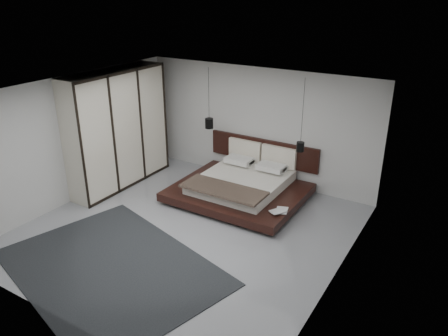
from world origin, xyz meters
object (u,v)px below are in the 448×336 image
Objects in this scene: bed at (242,185)px; pendant_left at (209,123)px; wardrobe at (118,129)px; lattice_screen at (149,117)px; pendant_right at (300,146)px; rug at (111,268)px.

pendant_left is at bearing 158.68° from bed.
lattice_screen is at bearing 100.14° from wardrobe.
wardrobe is (-2.90, -0.86, 1.10)m from bed.
pendant_right reaches higher than lattice_screen.
bed is 1.01× the size of wardrobe.
pendant_left is (1.98, -0.09, 0.17)m from lattice_screen.
wardrobe reaches higher than rug.
bed is 1.72m from pendant_left.
rug is (2.32, -2.74, -1.38)m from wardrobe.
pendant_right is at bearing 66.60° from rug.
rug is at bearing -49.84° from wardrobe.
bed is at bearing -9.82° from lattice_screen.
pendant_right is 0.56× the size of wardrobe.
wardrobe is (0.25, -1.41, 0.09)m from lattice_screen.
wardrobe reaches higher than lattice_screen.
pendant_right reaches higher than rug.
rug is (-1.76, -4.06, -1.31)m from pendant_right.
lattice_screen is 1.63× the size of pendant_right.
wardrobe is at bearing -162.07° from pendant_right.
pendant_right is 4.28m from wardrobe.
pendant_right is (4.33, -0.09, 0.02)m from lattice_screen.
bed is 0.74× the size of rug.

